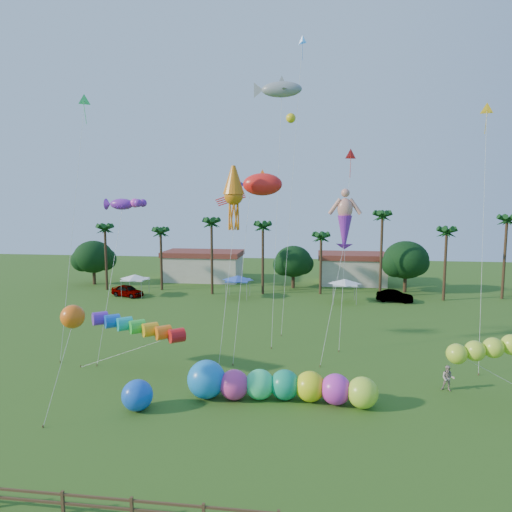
# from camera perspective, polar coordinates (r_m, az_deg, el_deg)

# --- Properties ---
(ground) EXTENTS (160.00, 160.00, 0.00)m
(ground) POSITION_cam_1_polar(r_m,az_deg,el_deg) (26.20, -3.10, -22.74)
(ground) COLOR #285116
(ground) RESTS_ON ground
(tree_line) EXTENTS (69.46, 8.91, 11.00)m
(tree_line) POSITION_cam_1_polar(r_m,az_deg,el_deg) (66.94, 6.84, -0.60)
(tree_line) COLOR #3A2819
(tree_line) RESTS_ON ground
(buildings_row) EXTENTS (35.00, 7.00, 4.00)m
(buildings_row) POSITION_cam_1_polar(r_m,az_deg,el_deg) (73.56, 1.68, -1.67)
(buildings_row) COLOR beige
(buildings_row) RESTS_ON ground
(tent_row) EXTENTS (31.00, 4.00, 0.60)m
(tent_row) POSITION_cam_1_polar(r_m,az_deg,el_deg) (60.46, -2.38, -2.82)
(tent_row) COLOR white
(tent_row) RESTS_ON ground
(car_a) EXTENTS (5.04, 3.41, 1.59)m
(car_a) POSITION_cam_1_polar(r_m,az_deg,el_deg) (64.69, -15.77, -4.20)
(car_a) COLOR #4C4C54
(car_a) RESTS_ON ground
(car_b) EXTENTS (4.81, 2.48, 1.51)m
(car_b) POSITION_cam_1_polar(r_m,az_deg,el_deg) (61.63, 16.95, -4.82)
(car_b) COLOR #4C4C54
(car_b) RESTS_ON ground
(spectator_b) EXTENTS (1.02, 0.89, 1.76)m
(spectator_b) POSITION_cam_1_polar(r_m,az_deg,el_deg) (34.89, 22.87, -13.90)
(spectator_b) COLOR #A9978D
(spectator_b) RESTS_ON ground
(caterpillar_inflatable) EXTENTS (12.33, 2.67, 2.52)m
(caterpillar_inflatable) POSITION_cam_1_polar(r_m,az_deg,el_deg) (30.82, 2.19, -15.80)
(caterpillar_inflatable) COLOR #D93990
(caterpillar_inflatable) RESTS_ON ground
(blue_ball) EXTENTS (1.93, 1.93, 1.93)m
(blue_ball) POSITION_cam_1_polar(r_m,az_deg,el_deg) (30.48, -14.62, -16.49)
(blue_ball) COLOR blue
(blue_ball) RESTS_ON ground
(rainbow_tube) EXTENTS (9.85, 4.46, 3.64)m
(rainbow_tube) POSITION_cam_1_polar(r_m,az_deg,el_deg) (35.16, -12.92, -9.54)
(rainbow_tube) COLOR red
(rainbow_tube) RESTS_ON ground
(green_worm) EXTENTS (9.66, 2.96, 4.08)m
(green_worm) POSITION_cam_1_polar(r_m,az_deg,el_deg) (32.19, 23.80, -11.13)
(green_worm) COLOR #B9DF31
(green_worm) RESTS_ON ground
(orange_ball_kite) EXTENTS (2.26, 2.09, 6.96)m
(orange_ball_kite) POSITION_cam_1_polar(r_m,az_deg,el_deg) (28.77, -21.94, -7.06)
(orange_ball_kite) COLOR orange
(orange_ball_kite) RESTS_ON ground
(merman_kite) EXTENTS (3.13, 5.52, 13.53)m
(merman_kite) POSITION_cam_1_polar(r_m,az_deg,el_deg) (39.52, 11.03, 4.02)
(merman_kite) COLOR tan
(merman_kite) RESTS_ON ground
(fish_kite) EXTENTS (5.17, 5.34, 15.37)m
(fish_kite) POSITION_cam_1_polar(r_m,az_deg,el_deg) (38.61, 0.80, 8.93)
(fish_kite) COLOR red
(fish_kite) RESTS_ON ground
(shark_kite) EXTENTS (5.31, 7.09, 24.32)m
(shark_kite) POSITION_cam_1_polar(r_m,az_deg,el_deg) (45.84, 3.23, 20.06)
(shark_kite) COLOR gray
(shark_kite) RESTS_ON ground
(squid_kite) EXTENTS (1.92, 5.01, 15.89)m
(squid_kite) POSITION_cam_1_polar(r_m,az_deg,el_deg) (37.25, -2.81, 7.56)
(squid_kite) COLOR orange
(squid_kite) RESTS_ON ground
(lobster_kite) EXTENTS (3.89, 5.06, 13.35)m
(lobster_kite) POSITION_cam_1_polar(r_m,az_deg,el_deg) (39.59, -16.42, 6.23)
(lobster_kite) COLOR purple
(lobster_kite) RESTS_ON ground
(delta_kite_red) EXTENTS (1.57, 4.90, 17.71)m
(delta_kite_red) POSITION_cam_1_polar(r_m,az_deg,el_deg) (43.36, 11.73, 11.89)
(delta_kite_red) COLOR red
(delta_kite_red) RESTS_ON ground
(delta_kite_yellow) EXTENTS (1.36, 4.04, 20.52)m
(delta_kite_yellow) POSITION_cam_1_polar(r_m,az_deg,el_deg) (40.96, 26.88, 15.37)
(delta_kite_yellow) COLOR gold
(delta_kite_yellow) RESTS_ON ground
(delta_kite_green) EXTENTS (1.10, 5.32, 22.02)m
(delta_kite_green) POSITION_cam_1_polar(r_m,az_deg,el_deg) (43.43, -20.72, 17.11)
(delta_kite_green) COLOR #36E768
(delta_kite_green) RESTS_ON ground
(delta_kite_blue) EXTENTS (2.12, 5.29, 29.25)m
(delta_kite_blue) POSITION_cam_1_polar(r_m,az_deg,el_deg) (49.69, 5.74, 24.22)
(delta_kite_blue) COLOR blue
(delta_kite_blue) RESTS_ON ground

